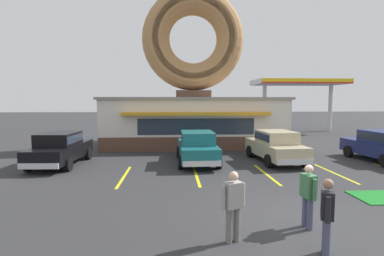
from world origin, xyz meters
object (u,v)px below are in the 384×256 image
object	(u,v)px
car_navy	(382,145)
pedestrian_leather_jacket_man	(233,203)
car_black	(60,147)
car_champagne	(275,145)
pedestrian_blue_sweater_man	(327,214)
pedestrian_hooded_kid	(308,194)
trash_bin	(103,143)
car_teal	(197,146)

from	to	relation	value
car_navy	pedestrian_leather_jacket_man	bearing A→B (deg)	-138.89
car_black	car_navy	world-z (taller)	same
car_champagne	pedestrian_blue_sweater_man	distance (m)	9.51
car_navy	pedestrian_hooded_kid	bearing A→B (deg)	-134.36
car_champagne	trash_bin	size ratio (longest dim) A/B	4.78
trash_bin	car_champagne	bearing A→B (deg)	-21.46
car_teal	car_champagne	bearing A→B (deg)	1.00
pedestrian_leather_jacket_man	car_black	bearing A→B (deg)	128.73
pedestrian_hooded_kid	car_champagne	bearing A→B (deg)	76.13
pedestrian_blue_sweater_man	trash_bin	distance (m)	15.00
car_teal	pedestrian_hooded_kid	bearing A→B (deg)	-75.39
car_champagne	pedestrian_hooded_kid	distance (m)	8.22
car_black	pedestrian_hooded_kid	distance (m)	11.76
car_teal	car_navy	bearing A→B (deg)	-1.88
pedestrian_hooded_kid	car_black	bearing A→B (deg)	138.10
car_black	pedestrian_hooded_kid	bearing A→B (deg)	-41.90
car_black	trash_bin	distance (m)	4.08
car_champagne	car_teal	bearing A→B (deg)	-179.00
car_teal	trash_bin	distance (m)	6.76
car_teal	pedestrian_leather_jacket_man	distance (m)	8.52
pedestrian_leather_jacket_man	car_navy	bearing A→B (deg)	41.11
pedestrian_hooded_kid	car_navy	bearing A→B (deg)	45.64
car_navy	pedestrian_blue_sweater_man	distance (m)	11.71
pedestrian_leather_jacket_man	car_teal	bearing A→B (deg)	90.63
car_black	car_champagne	bearing A→B (deg)	0.70
trash_bin	car_black	bearing A→B (deg)	-106.20
car_teal	trash_bin	size ratio (longest dim) A/B	4.70
pedestrian_blue_sweater_man	pedestrian_hooded_kid	xyz separation A→B (m)	(0.20, 1.28, 0.00)
pedestrian_hooded_kid	pedestrian_leather_jacket_man	size ratio (longest dim) A/B	0.99
car_black	trash_bin	size ratio (longest dim) A/B	4.75
car_champagne	pedestrian_leather_jacket_man	size ratio (longest dim) A/B	2.94
car_navy	trash_bin	bearing A→B (deg)	164.58
pedestrian_hooded_kid	trash_bin	bearing A→B (deg)	122.95
car_black	car_navy	xyz separation A→B (m)	(16.18, -0.25, 0.00)
car_black	car_champagne	world-z (taller)	same
car_champagne	pedestrian_hooded_kid	size ratio (longest dim) A/B	2.96
car_navy	pedestrian_hooded_kid	distance (m)	10.63
pedestrian_blue_sweater_man	pedestrian_leather_jacket_man	distance (m)	1.89
car_teal	car_navy	size ratio (longest dim) A/B	0.99
car_champagne	pedestrian_blue_sweater_man	world-z (taller)	car_champagne
pedestrian_blue_sweater_man	pedestrian_leather_jacket_man	bearing A→B (deg)	159.05
car_champagne	car_navy	distance (m)	5.47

